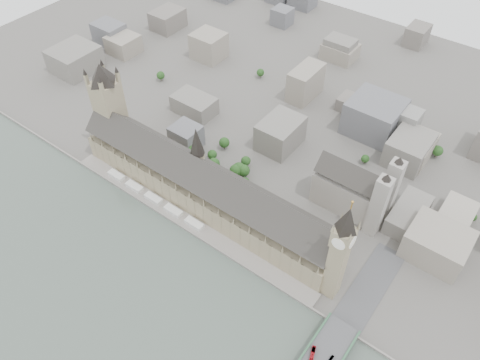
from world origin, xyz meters
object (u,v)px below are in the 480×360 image
Objects in this scene: westminster_abbey at (355,190)px; car_silver at (331,358)px; red_bus_north at (313,354)px; elizabeth_tower at (341,247)px; palace_of_westminster at (204,187)px; victoria_tower at (109,104)px.

westminster_abbey is 14.03× the size of car_silver.
red_bus_north is 13.06m from car_silver.
elizabeth_tower is at bearing 124.31° from car_silver.
palace_of_westminster is 23.32× the size of red_bus_north.
victoria_tower is (-122.00, 6.30, 32.50)m from palace_of_westminster.
car_silver is (167.10, -63.91, -11.66)m from palace_of_westminster.
victoria_tower is 290.54m from red_bus_north.
victoria_tower is 8.80× the size of red_bus_north.
victoria_tower is 1.47× the size of westminster_abbey.
red_bus_north is (44.27, -144.49, -13.25)m from westminster_abbey.
westminster_abbey is (232.92, 69.00, -30.12)m from victoria_tower.
elizabeth_tower is at bearing -4.85° from palace_of_westminster.
car_silver is (289.10, -70.21, -44.16)m from victoria_tower.
victoria_tower is at bearing -163.50° from westminster_abbey.
elizabeth_tower is 75.76m from red_bus_north.
car_silver is (11.91, 5.28, -0.78)m from red_bus_north.
palace_of_westminster is 54.68× the size of car_silver.
red_bus_north is at bearing -73.35° from elizabeth_tower.
car_silver is at bearing -68.02° from westminster_abbey.
red_bus_north is (277.19, -75.49, -43.37)m from victoria_tower.
victoria_tower is (-260.00, 18.00, -2.88)m from elizabeth_tower.
elizabeth_tower is at bearing -72.71° from westminster_abbey.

